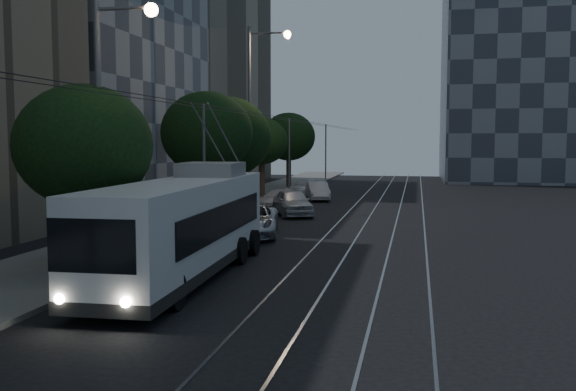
# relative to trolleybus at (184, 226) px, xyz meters

# --- Properties ---
(ground) EXTENTS (120.00, 120.00, 0.00)m
(ground) POSITION_rel_trolleybus_xyz_m (2.90, -0.99, -1.64)
(ground) COLOR black
(ground) RESTS_ON ground
(sidewalk) EXTENTS (5.00, 90.00, 0.15)m
(sidewalk) POSITION_rel_trolleybus_xyz_m (-4.60, 19.01, -1.57)
(sidewalk) COLOR slate
(sidewalk) RESTS_ON ground
(tram_rails) EXTENTS (4.52, 90.00, 0.02)m
(tram_rails) POSITION_rel_trolleybus_xyz_m (5.40, 19.01, -1.63)
(tram_rails) COLOR gray
(tram_rails) RESTS_ON ground
(overhead_wires) EXTENTS (2.23, 90.00, 6.00)m
(overhead_wires) POSITION_rel_trolleybus_xyz_m (-2.07, 19.01, 1.83)
(overhead_wires) COLOR black
(overhead_wires) RESTS_ON ground
(building_glass_mid) EXTENTS (14.40, 18.40, 26.80)m
(building_glass_mid) POSITION_rel_trolleybus_xyz_m (-16.10, 21.01, 11.78)
(building_glass_mid) COLOR #373A46
(building_glass_mid) RESTS_ON ground
(building_tan_far) EXTENTS (14.40, 22.40, 34.80)m
(building_tan_far) POSITION_rel_trolleybus_xyz_m (-16.10, 41.01, 15.78)
(building_tan_far) COLOR gray
(building_tan_far) RESTS_ON ground
(building_distant_right) EXTENTS (22.00, 18.00, 24.00)m
(building_distant_right) POSITION_rel_trolleybus_xyz_m (20.90, 54.01, 10.36)
(building_distant_right) COLOR #373A46
(building_distant_right) RESTS_ON ground
(trolleybus) EXTENTS (2.81, 11.98, 5.63)m
(trolleybus) POSITION_rel_trolleybus_xyz_m (0.00, 0.00, 0.00)
(trolleybus) COLOR silver
(trolleybus) RESTS_ON ground
(pickup_silver) EXTENTS (3.39, 5.62, 1.46)m
(pickup_silver) POSITION_rel_trolleybus_xyz_m (-0.18, 8.89, -0.91)
(pickup_silver) COLOR silver
(pickup_silver) RESTS_ON ground
(car_white_a) EXTENTS (3.38, 4.82, 1.52)m
(car_white_a) POSITION_rel_trolleybus_xyz_m (0.20, 16.99, -0.88)
(car_white_a) COLOR silver
(car_white_a) RESTS_ON ground
(car_white_b) EXTENTS (3.06, 4.47, 1.20)m
(car_white_b) POSITION_rel_trolleybus_xyz_m (-1.33, 20.27, -1.04)
(car_white_b) COLOR silver
(car_white_b) RESTS_ON ground
(car_white_c) EXTENTS (2.43, 4.23, 1.32)m
(car_white_c) POSITION_rel_trolleybus_xyz_m (0.20, 26.56, -0.98)
(car_white_c) COLOR #B2B3B7
(car_white_c) RESTS_ON ground
(car_white_d) EXTENTS (2.95, 4.12, 1.30)m
(car_white_d) POSITION_rel_trolleybus_xyz_m (-1.40, 30.83, -0.99)
(car_white_d) COLOR white
(car_white_d) RESTS_ON ground
(tree_1) EXTENTS (4.53, 4.53, 6.21)m
(tree_1) POSITION_rel_trolleybus_xyz_m (-3.60, 0.36, 2.51)
(tree_1) COLOR #30241A
(tree_1) RESTS_ON ground
(tree_2) EXTENTS (4.82, 4.82, 6.89)m
(tree_2) POSITION_rel_trolleybus_xyz_m (-3.60, 13.01, 3.06)
(tree_2) COLOR #30241A
(tree_2) RESTS_ON ground
(tree_3) EXTENTS (5.19, 5.19, 6.85)m
(tree_3) POSITION_rel_trolleybus_xyz_m (-3.60, 16.47, 2.86)
(tree_3) COLOR #30241A
(tree_3) RESTS_ON ground
(tree_4) EXTENTS (3.87, 3.87, 6.01)m
(tree_4) POSITION_rel_trolleybus_xyz_m (-4.10, 27.17, 2.60)
(tree_4) COLOR #30241A
(tree_4) RESTS_ON ground
(tree_5) EXTENTS (4.76, 4.76, 6.78)m
(tree_5) POSITION_rel_trolleybus_xyz_m (-4.10, 37.30, 2.97)
(tree_5) COLOR #30241A
(tree_5) RESTS_ON ground
(streetlamp_near) EXTENTS (2.18, 0.44, 8.87)m
(streetlamp_near) POSITION_rel_trolleybus_xyz_m (-2.50, 0.11, 3.76)
(streetlamp_near) COLOR slate
(streetlamp_near) RESTS_ON ground
(streetlamp_far) EXTENTS (2.67, 0.44, 11.21)m
(streetlamp_far) POSITION_rel_trolleybus_xyz_m (-2.45, 19.08, 5.04)
(streetlamp_far) COLOR slate
(streetlamp_far) RESTS_ON ground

